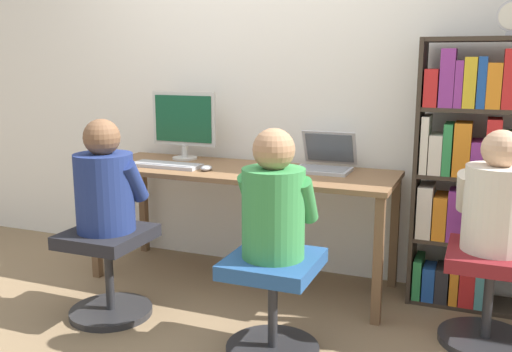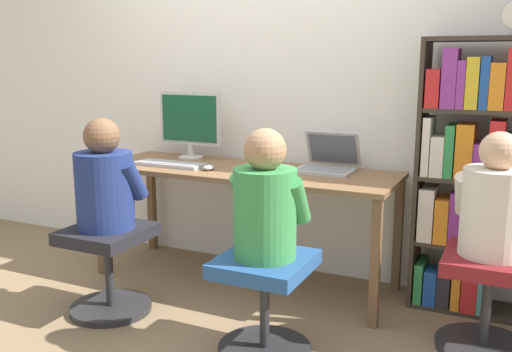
{
  "view_description": "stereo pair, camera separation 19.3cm",
  "coord_description": "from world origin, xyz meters",
  "views": [
    {
      "loc": [
        1.4,
        -2.89,
        1.42
      ],
      "look_at": [
        0.18,
        0.12,
        0.75
      ],
      "focal_mm": 40.0,
      "sensor_mm": 36.0,
      "label": 1
    },
    {
      "loc": [
        1.58,
        -2.81,
        1.42
      ],
      "look_at": [
        0.18,
        0.12,
        0.75
      ],
      "focal_mm": 40.0,
      "sensor_mm": 36.0,
      "label": 2
    }
  ],
  "objects": [
    {
      "name": "person_at_laptop",
      "position": [
        0.51,
        -0.46,
        0.76
      ],
      "size": [
        0.37,
        0.31,
        0.62
      ],
      "color": "#388C47",
      "rests_on": "office_chair_right"
    },
    {
      "name": "desk",
      "position": [
        0.0,
        0.33,
        0.67
      ],
      "size": [
        1.92,
        0.65,
        0.75
      ],
      "color": "brown",
      "rests_on": "ground_plane"
    },
    {
      "name": "keyboard",
      "position": [
        -0.47,
        0.21,
        0.76
      ],
      "size": [
        0.46,
        0.16,
        0.03
      ],
      "color": "#B2B2B7",
      "rests_on": "desk"
    },
    {
      "name": "laptop",
      "position": [
        0.49,
        0.48,
        0.79
      ],
      "size": [
        0.34,
        0.34,
        0.23
      ],
      "color": "#B7B7BC",
      "rests_on": "desk"
    },
    {
      "name": "desktop_monitor",
      "position": [
        -0.5,
        0.51,
        0.99
      ],
      "size": [
        0.47,
        0.17,
        0.46
      ],
      "color": "beige",
      "rests_on": "desk"
    },
    {
      "name": "wall_back",
      "position": [
        0.0,
        0.72,
        1.3
      ],
      "size": [
        10.0,
        0.05,
        2.6
      ],
      "color": "white",
      "rests_on": "ground_plane"
    },
    {
      "name": "bookshelf",
      "position": [
        1.35,
        0.48,
        0.76
      ],
      "size": [
        0.79,
        0.28,
        1.54
      ],
      "color": "#382D23",
      "rests_on": "ground_plane"
    },
    {
      "name": "office_chair_left",
      "position": [
        -0.49,
        -0.41,
        0.3
      ],
      "size": [
        0.46,
        0.46,
        0.5
      ],
      "color": "#262628",
      "rests_on": "ground_plane"
    },
    {
      "name": "ground_plane",
      "position": [
        0.0,
        0.0,
        0.0
      ],
      "size": [
        14.0,
        14.0,
        0.0
      ],
      "primitive_type": "plane",
      "color": "#846B4C"
    },
    {
      "name": "office_chair_right",
      "position": [
        0.51,
        -0.47,
        0.3
      ],
      "size": [
        0.46,
        0.46,
        0.5
      ],
      "color": "#262628",
      "rests_on": "ground_plane"
    },
    {
      "name": "office_chair_side",
      "position": [
        1.48,
        0.03,
        0.3
      ],
      "size": [
        0.46,
        0.46,
        0.5
      ],
      "color": "#262628",
      "rests_on": "ground_plane"
    },
    {
      "name": "person_near_shelf",
      "position": [
        1.48,
        0.03,
        0.75
      ],
      "size": [
        0.38,
        0.31,
        0.6
      ],
      "color": "beige",
      "rests_on": "office_chair_side"
    },
    {
      "name": "computer_mouse_by_keyboard",
      "position": [
        -0.18,
        0.19,
        0.76
      ],
      "size": [
        0.07,
        0.09,
        0.03
      ],
      "color": "#99999E",
      "rests_on": "desk"
    },
    {
      "name": "person_at_monitor",
      "position": [
        -0.49,
        -0.4,
        0.76
      ],
      "size": [
        0.39,
        0.32,
        0.61
      ],
      "color": "navy",
      "rests_on": "office_chair_left"
    }
  ]
}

